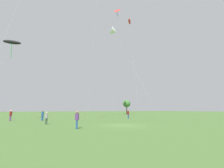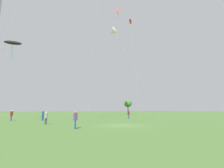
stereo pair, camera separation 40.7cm
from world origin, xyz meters
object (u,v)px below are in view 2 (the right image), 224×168
Objects in this scene: person_standing_3 at (75,118)px; person_standing_4 at (46,117)px; kite_flying_3 at (118,11)px; person_standing_0 at (129,114)px; kite_flying_0 at (130,22)px; kite_flying_1 at (13,43)px; kite_flying_4 at (114,31)px; park_tree_1 at (128,104)px; person_standing_2 at (11,115)px; person_standing_1 at (43,115)px.

person_standing_3 reaches higher than person_standing_4.
person_standing_3 is at bearing -127.04° from kite_flying_3.
person_standing_0 is 18.18m from person_standing_4.
kite_flying_0 is (25.98, 19.89, 30.33)m from person_standing_4.
person_standing_0 is at bearing -179.11° from person_standing_4.
kite_flying_3 is (-7.21, -4.64, -0.97)m from kite_flying_0.
kite_flying_4 is at bearing 8.73° from kite_flying_1.
kite_flying_3 is at bearing 8.94° from kite_flying_1.
kite_flying_3 reaches higher than kite_flying_1.
kite_flying_1 is 2.62× the size of park_tree_1.
kite_flying_3 is (24.76, 3.89, 15.81)m from kite_flying_1.
kite_flying_0 reaches higher than person_standing_2.
kite_flying_4 reaches higher than person_standing_0.
person_standing_2 is 11.08m from person_standing_4.
person_standing_2 reaches higher than person_standing_3.
person_standing_1 is 0.05× the size of kite_flying_0.
kite_flying_3 is at bearing 47.88° from person_standing_0.
person_standing_4 is 0.11× the size of kite_flying_1.
kite_flying_4 is at bearing -25.56° from person_standing_3.
kite_flying_1 is (-5.99, 3.14, 13.48)m from person_standing_1.
kite_flying_1 is at bearing 179.62° from person_standing_1.
person_standing_4 is 0.06× the size of kite_flying_4.
person_standing_2 is 0.07× the size of kite_flying_4.
person_standing_0 is 16.87m from person_standing_1.
person_standing_0 is at bearing -135.02° from person_standing_2.
person_standing_1 is at bearing 18.84° from person_standing_3.
person_standing_1 is 5.23m from person_standing_2.
person_standing_3 reaches higher than person_standing_1.
person_standing_2 is 13.55m from kite_flying_1.
person_standing_2 is at bearing -171.64° from person_standing_1.
person_standing_1 is 41.42m from park_tree_1.
person_standing_2 is at bearing -167.32° from kite_flying_3.
person_standing_4 is 18.67m from kite_flying_1.
park_tree_1 is (30.32, 39.93, 3.20)m from person_standing_3.
kite_flying_3 is (18.78, 15.26, 29.36)m from person_standing_4.
kite_flying_3 is at bearing 12.73° from kite_flying_4.
person_standing_4 is at bearing 173.29° from person_standing_0.
kite_flying_4 is (17.53, 14.98, 22.74)m from person_standing_4.
kite_flying_3 is at bearing -127.42° from park_tree_1.
kite_flying_4 is (17.53, 6.75, 22.67)m from person_standing_1.
kite_flying_0 is (25.98, 11.67, 30.26)m from person_standing_1.
kite_flying_3 is (18.77, 7.03, 29.29)m from person_standing_1.
kite_flying_3 reaches higher than person_standing_0.
person_standing_2 is at bearing 33.72° from person_standing_3.
person_standing_2 is 17.95m from person_standing_3.
kite_flying_0 is 30.98m from park_tree_1.
kite_flying_4 reaches higher than person_standing_4.
person_standing_3 is at bearing 166.94° from person_standing_2.
person_standing_3 is 46.55m from kite_flying_0.
person_standing_4 is at bearing -139.50° from kite_flying_4.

